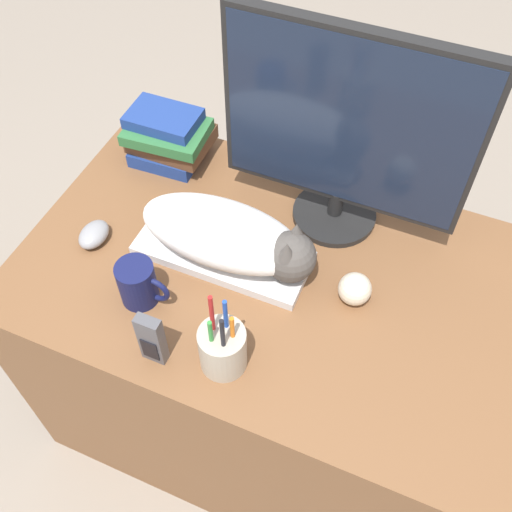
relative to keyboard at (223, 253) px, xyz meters
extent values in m
cube|color=brown|center=(0.18, 0.00, -0.40)|extent=(1.27, 0.73, 0.77)
cube|color=silver|center=(0.00, 0.00, 0.00)|extent=(0.41, 0.16, 0.02)
ellipsoid|color=white|center=(0.00, 0.00, 0.07)|extent=(0.39, 0.18, 0.12)
sphere|color=#4C4742|center=(0.16, 0.00, 0.07)|extent=(0.11, 0.11, 0.11)
cone|color=#4C4742|center=(0.16, -0.03, 0.12)|extent=(0.04, 0.04, 0.05)
cone|color=#4C4742|center=(0.16, 0.03, 0.12)|extent=(0.04, 0.04, 0.05)
cylinder|color=black|center=(0.20, 0.22, 0.00)|extent=(0.20, 0.20, 0.02)
cylinder|color=black|center=(0.20, 0.22, 0.04)|extent=(0.04, 0.04, 0.07)
cube|color=black|center=(0.20, 0.22, 0.28)|extent=(0.55, 0.03, 0.43)
cube|color=#192338|center=(0.20, 0.21, 0.28)|extent=(0.53, 0.01, 0.41)
ellipsoid|color=gray|center=(-0.30, -0.07, 0.01)|extent=(0.06, 0.09, 0.04)
cylinder|color=#141947|center=(-0.12, -0.18, 0.04)|extent=(0.08, 0.08, 0.11)
torus|color=#141947|center=(-0.08, -0.18, 0.04)|extent=(0.07, 0.01, 0.07)
cylinder|color=#B2A893|center=(0.12, -0.25, 0.04)|extent=(0.10, 0.10, 0.11)
cylinder|color=orange|center=(0.14, -0.24, 0.10)|extent=(0.01, 0.01, 0.13)
cylinder|color=#1E47B2|center=(0.12, -0.23, 0.11)|extent=(0.01, 0.01, 0.15)
cylinder|color=#B21E1E|center=(0.10, -0.24, 0.12)|extent=(0.01, 0.01, 0.17)
cylinder|color=#338C38|center=(0.10, -0.27, 0.10)|extent=(0.01, 0.01, 0.13)
cylinder|color=black|center=(0.13, -0.27, 0.11)|extent=(0.01, 0.01, 0.15)
sphere|color=beige|center=(0.31, 0.01, 0.02)|extent=(0.07, 0.07, 0.07)
cube|color=#4C4C51|center=(-0.02, -0.29, 0.06)|extent=(0.05, 0.02, 0.14)
cube|color=black|center=(-0.02, -0.30, 0.04)|extent=(0.04, 0.00, 0.06)
cube|color=navy|center=(-0.27, 0.24, 0.01)|extent=(0.18, 0.14, 0.04)
cube|color=brown|center=(-0.27, 0.26, 0.05)|extent=(0.20, 0.15, 0.04)
cube|color=#2D6B38|center=(-0.27, 0.24, 0.08)|extent=(0.21, 0.16, 0.03)
cube|color=navy|center=(-0.28, 0.25, 0.11)|extent=(0.18, 0.12, 0.03)
camera|label=1|loc=(0.41, -0.76, 1.09)|focal=42.00mm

